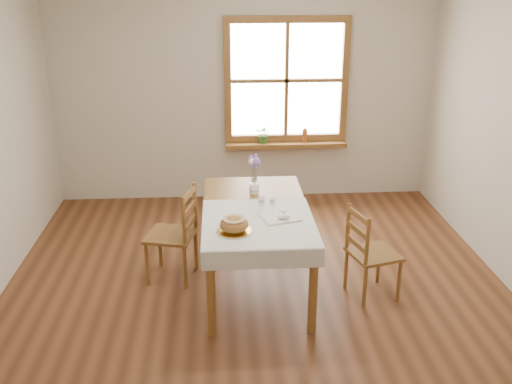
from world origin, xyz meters
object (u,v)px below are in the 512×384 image
(chair_right, at_px, (374,252))
(flower_vase, at_px, (254,189))
(chair_left, at_px, (171,234))
(bread_plate, at_px, (234,231))
(dining_table, at_px, (256,217))

(chair_right, distance_m, flower_vase, 1.20)
(flower_vase, bearing_deg, chair_left, -169.67)
(bread_plate, bearing_deg, chair_left, 129.38)
(chair_left, distance_m, bread_plate, 0.94)
(dining_table, height_order, chair_right, chair_right)
(chair_right, relative_size, flower_vase, 8.75)
(chair_left, xyz_separation_m, flower_vase, (0.76, 0.14, 0.36))
(chair_right, height_order, bread_plate, chair_right)
(chair_left, bearing_deg, chair_right, 89.98)
(chair_left, height_order, chair_right, chair_left)
(chair_right, bearing_deg, chair_left, 60.42)
(chair_right, distance_m, bread_plate, 1.27)
(chair_left, height_order, bread_plate, chair_left)
(dining_table, bearing_deg, bread_plate, -112.55)
(chair_right, bearing_deg, bread_plate, 86.07)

